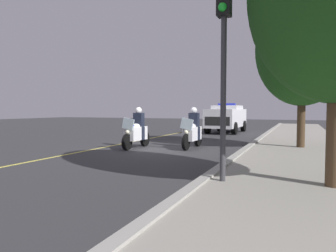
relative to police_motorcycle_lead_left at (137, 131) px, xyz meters
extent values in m
plane|color=#333335|center=(-0.29, 1.01, -0.70)|extent=(80.00, 80.00, 0.00)
cube|color=#9E9B93|center=(-0.29, 4.40, -0.62)|extent=(48.00, 0.24, 0.15)
cube|color=gray|center=(-0.29, 6.30, -0.65)|extent=(48.00, 3.60, 0.10)
cube|color=#E0D14C|center=(-0.29, -1.40, -0.70)|extent=(48.00, 0.12, 0.01)
cylinder|color=black|center=(0.76, -0.02, -0.38)|extent=(0.64, 0.13, 0.64)
cylinder|color=black|center=(-0.74, 0.02, -0.38)|extent=(0.64, 0.15, 0.64)
cube|color=white|center=(0.03, 0.00, -0.08)|extent=(1.21, 0.47, 0.56)
ellipsoid|color=white|center=(0.08, 0.00, 0.22)|extent=(0.57, 0.33, 0.24)
cube|color=silver|center=(0.66, -0.01, 0.35)|extent=(0.07, 0.56, 0.53)
sphere|color=#F9F4CC|center=(0.72, -0.02, 0.02)|extent=(0.17, 0.17, 0.17)
sphere|color=red|center=(0.53, -0.17, 0.28)|extent=(0.09, 0.09, 0.09)
sphere|color=#1933F2|center=(0.54, 0.15, 0.28)|extent=(0.09, 0.09, 0.09)
cube|color=black|center=(-0.20, 0.00, 0.48)|extent=(0.29, 0.41, 0.60)
cube|color=black|center=(-0.13, 0.20, -0.08)|extent=(0.18, 0.14, 0.56)
cube|color=black|center=(-0.14, -0.20, -0.08)|extent=(0.18, 0.14, 0.56)
sphere|color=white|center=(-0.18, 0.00, 0.88)|extent=(0.28, 0.28, 0.28)
cylinder|color=black|center=(-0.10, 2.16, -0.38)|extent=(0.64, 0.13, 0.64)
cylinder|color=black|center=(-1.60, 2.19, -0.38)|extent=(0.64, 0.15, 0.64)
cube|color=white|center=(-0.83, 2.18, -0.08)|extent=(1.21, 0.47, 0.56)
ellipsoid|color=white|center=(-0.78, 2.17, 0.22)|extent=(0.57, 0.33, 0.24)
cube|color=silver|center=(-0.20, 2.16, 0.35)|extent=(0.07, 0.56, 0.53)
sphere|color=#F9F4CC|center=(-0.14, 2.16, 0.02)|extent=(0.17, 0.17, 0.17)
sphere|color=red|center=(-0.34, 2.01, 0.28)|extent=(0.09, 0.09, 0.09)
sphere|color=#1933F2|center=(-0.33, 2.33, 0.28)|extent=(0.09, 0.09, 0.09)
cube|color=black|center=(-1.06, 2.18, 0.48)|extent=(0.29, 0.41, 0.60)
cube|color=black|center=(-1.00, 2.38, -0.08)|extent=(0.18, 0.14, 0.56)
cube|color=black|center=(-1.01, 1.98, -0.08)|extent=(0.18, 0.14, 0.56)
sphere|color=silver|center=(-1.04, 2.18, 0.88)|extent=(0.28, 0.28, 0.28)
cube|color=silver|center=(-10.24, 1.56, 0.32)|extent=(4.94, 2.00, 1.24)
cube|color=silver|center=(-10.54, 1.57, 1.02)|extent=(2.44, 1.80, 0.36)
cube|color=#2633D8|center=(-10.34, 1.56, 1.28)|extent=(0.31, 1.21, 0.14)
cube|color=black|center=(-7.84, 1.51, 0.18)|extent=(0.15, 1.62, 0.56)
cylinder|color=black|center=(-8.67, 2.43, -0.30)|extent=(0.81, 0.30, 0.80)
cylinder|color=black|center=(-8.71, 0.63, -0.30)|extent=(0.81, 0.30, 0.80)
cylinder|color=black|center=(-11.77, 2.49, -0.30)|extent=(0.81, 0.30, 0.80)
cylinder|color=black|center=(-11.81, 0.69, -0.30)|extent=(0.81, 0.30, 0.80)
cylinder|color=#38383D|center=(4.97, 4.80, 1.56)|extent=(0.12, 0.12, 4.32)
sphere|color=green|center=(5.12, 4.80, 3.00)|extent=(0.18, 0.18, 0.18)
cylinder|color=#4C3823|center=(4.58, 6.94, 0.63)|extent=(0.33, 0.33, 2.46)
cylinder|color=#42301E|center=(-2.15, 6.36, 0.64)|extent=(0.31, 0.31, 2.49)
ellipsoid|color=#1E4C19|center=(-2.15, 6.36, 3.35)|extent=(3.67, 3.67, 4.57)
camera|label=1|loc=(11.48, 6.29, 0.93)|focal=33.29mm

